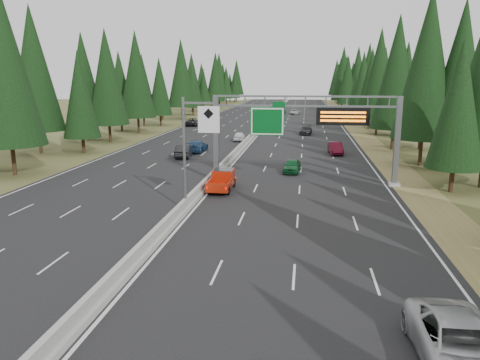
% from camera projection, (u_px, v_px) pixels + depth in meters
% --- Properties ---
extents(road, '(32.00, 260.00, 0.08)m').
position_uv_depth(road, '(260.00, 130.00, 86.76)').
color(road, black).
rests_on(road, ground).
extents(shoulder_right, '(3.60, 260.00, 0.06)m').
position_uv_depth(shoulder_right, '(358.00, 131.00, 84.37)').
color(shoulder_right, olive).
rests_on(shoulder_right, ground).
extents(shoulder_left, '(3.60, 260.00, 0.06)m').
position_uv_depth(shoulder_left, '(167.00, 128.00, 89.17)').
color(shoulder_left, '#474E24').
rests_on(shoulder_left, ground).
extents(median_barrier, '(0.70, 260.00, 0.85)m').
position_uv_depth(median_barrier, '(260.00, 128.00, 86.68)').
color(median_barrier, gray).
rests_on(median_barrier, road).
extents(sign_gantry, '(16.75, 0.98, 7.80)m').
position_uv_depth(sign_gantry, '(312.00, 126.00, 40.78)').
color(sign_gantry, slate).
rests_on(sign_gantry, road).
extents(hov_sign_pole, '(2.80, 0.50, 8.00)m').
position_uv_depth(hov_sign_pole, '(192.00, 146.00, 32.43)').
color(hov_sign_pole, slate).
rests_on(hov_sign_pole, road).
extents(tree_row_right, '(12.50, 243.20, 18.88)m').
position_uv_depth(tree_row_right, '(392.00, 76.00, 75.74)').
color(tree_row_right, black).
rests_on(tree_row_right, ground).
extents(tree_row_left, '(11.59, 243.12, 18.77)m').
position_uv_depth(tree_row_left, '(117.00, 79.00, 75.75)').
color(tree_row_left, black).
rests_on(tree_row_left, ground).
extents(silver_minivan, '(2.78, 5.82, 1.60)m').
position_uv_depth(silver_minivan, '(460.00, 345.00, 15.08)').
color(silver_minivan, '#A9A9AE').
rests_on(silver_minivan, road).
extents(red_pickup, '(1.81, 5.06, 1.65)m').
position_uv_depth(red_pickup, '(223.00, 179.00, 39.71)').
color(red_pickup, black).
rests_on(red_pickup, road).
extents(car_ahead_green, '(1.88, 3.99, 1.32)m').
position_uv_depth(car_ahead_green, '(292.00, 166.00, 46.94)').
color(car_ahead_green, '#14582B').
rests_on(car_ahead_green, road).
extents(car_ahead_dkred, '(1.86, 4.54, 1.46)m').
position_uv_depth(car_ahead_dkred, '(336.00, 148.00, 58.27)').
color(car_ahead_dkred, '#560C1D').
rests_on(car_ahead_dkred, road).
extents(car_ahead_dkgrey, '(2.27, 4.82, 1.36)m').
position_uv_depth(car_ahead_dkgrey, '(306.00, 130.00, 78.98)').
color(car_ahead_dkgrey, black).
rests_on(car_ahead_dkgrey, road).
extents(car_ahead_white, '(2.49, 4.73, 1.27)m').
position_uv_depth(car_ahead_white, '(295.00, 112.00, 122.95)').
color(car_ahead_white, '#B9B9B9').
rests_on(car_ahead_white, road).
extents(car_ahead_far, '(1.66, 3.81, 1.28)m').
position_uv_depth(car_ahead_far, '(282.00, 111.00, 125.12)').
color(car_ahead_far, black).
rests_on(car_ahead_far, road).
extents(car_onc_near, '(2.10, 4.82, 1.54)m').
position_uv_depth(car_onc_near, '(184.00, 151.00, 55.88)').
color(car_onc_near, black).
rests_on(car_onc_near, road).
extents(car_onc_blue, '(2.27, 5.21, 1.49)m').
position_uv_depth(car_onc_blue, '(196.00, 146.00, 60.04)').
color(car_onc_blue, navy).
rests_on(car_onc_blue, road).
extents(car_onc_white, '(1.73, 4.03, 1.36)m').
position_uv_depth(car_onc_white, '(239.00, 136.00, 70.73)').
color(car_onc_white, silver).
rests_on(car_onc_white, road).
extents(car_onc_far, '(2.96, 5.66, 1.52)m').
position_uv_depth(car_onc_far, '(193.00, 122.00, 93.59)').
color(car_onc_far, black).
rests_on(car_onc_far, road).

